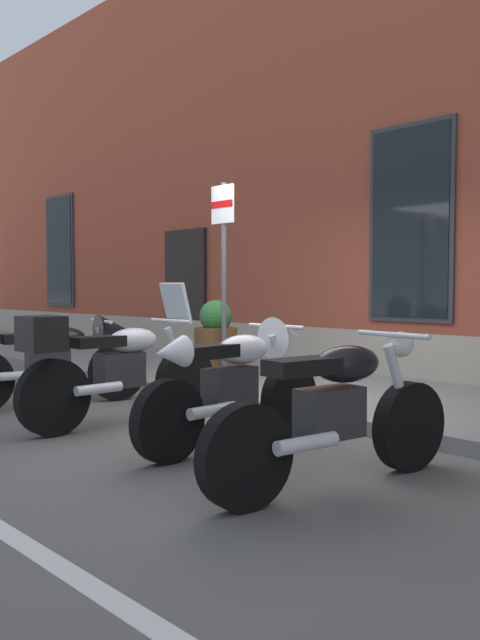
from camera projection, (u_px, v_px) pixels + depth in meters
The scene contains 8 objects.
ground_plane at pixel (260, 415), 6.59m from camera, with size 140.00×140.00×0.00m, color #565451.
sidewalk at pixel (344, 394), 7.53m from camera, with size 33.37×2.74×0.13m, color slate.
motorcycle_black_sport at pixel (60, 356), 7.11m from camera, with size 0.71×2.09×0.99m.
motorcycle_silver_touring at pixel (115, 366), 6.08m from camera, with size 0.62×2.13×1.33m.
motorcycle_white_sport at pixel (241, 377), 5.32m from camera, with size 0.62×1.98×1.03m.
motorcycle_black_naked at pixel (338, 413), 4.20m from camera, with size 0.62×2.05×0.98m.
parking_sign at pixel (223, 255), 7.65m from camera, with size 0.36×0.07×2.36m.
barrel_planter at pixel (216, 345), 8.05m from camera, with size 0.56×0.56×1.00m.
Camera 1 is at (4.61, -4.64, 1.29)m, focal length 36.92 mm.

